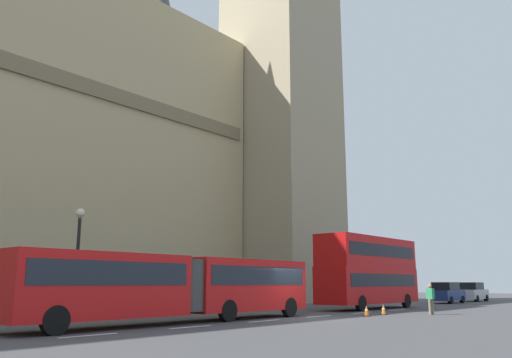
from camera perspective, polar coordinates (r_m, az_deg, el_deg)
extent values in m
plane|color=#424244|center=(27.46, 4.95, -14.98)|extent=(160.00, 160.00, 0.00)
cube|color=silver|center=(19.04, -17.92, -16.06)|extent=(2.20, 0.16, 0.01)
cube|color=silver|center=(21.82, -7.19, -15.84)|extent=(2.20, 0.16, 0.01)
cube|color=silver|center=(25.14, 0.87, -15.34)|extent=(2.20, 0.16, 0.01)
cube|color=silver|center=(28.82, 6.94, -14.76)|extent=(2.20, 0.16, 0.01)
cube|color=silver|center=(32.73, 11.58, -14.21)|extent=(2.20, 0.16, 0.01)
cube|color=silver|center=(36.80, 15.19, -13.72)|extent=(2.20, 0.16, 0.01)
cube|color=tan|center=(58.65, 2.72, 15.30)|extent=(9.55, 9.55, 56.19)
cube|color=red|center=(26.94, -1.47, -11.57)|extent=(7.54, 2.50, 2.50)
cube|color=#1E232D|center=(26.94, -1.47, -10.62)|extent=(6.93, 2.54, 0.90)
cube|color=red|center=(21.45, -17.07, -11.12)|extent=(7.54, 2.50, 2.50)
cube|color=#1E232D|center=(21.45, -17.00, -9.92)|extent=(6.93, 2.54, 0.90)
cylinder|color=#3F3F3F|center=(23.98, -8.39, -11.47)|extent=(2.38, 2.38, 2.25)
cylinder|color=black|center=(28.11, 3.67, -13.89)|extent=(1.00, 0.30, 1.00)
cylinder|color=black|center=(24.55, -3.13, -14.26)|extent=(1.00, 0.30, 1.00)
cylinder|color=black|center=(19.36, -21.25, -14.28)|extent=(1.00, 0.30, 1.00)
cube|color=#B20F0F|center=(37.80, 12.38, -11.36)|extent=(10.31, 2.50, 2.40)
cube|color=black|center=(37.80, 12.35, -10.83)|extent=(9.28, 2.54, 0.84)
cube|color=#B20F0F|center=(37.86, 12.23, -7.95)|extent=(10.10, 2.50, 2.10)
cube|color=black|center=(37.87, 12.22, -7.80)|extent=(9.28, 2.54, 0.84)
cylinder|color=black|center=(40.26, 16.19, -12.73)|extent=(1.00, 0.30, 1.00)
cylinder|color=black|center=(34.39, 11.45, -13.25)|extent=(1.00, 0.30, 1.00)
cube|color=navy|center=(50.77, 20.26, -11.90)|extent=(4.40, 1.80, 0.90)
cube|color=black|center=(50.58, 20.12, -11.01)|extent=(2.46, 1.66, 0.70)
cylinder|color=black|center=(51.82, 21.71, -12.20)|extent=(0.64, 0.30, 0.64)
cylinder|color=black|center=(49.18, 20.60, -12.36)|extent=(0.64, 0.30, 0.64)
cube|color=#B7B7BC|center=(57.02, 22.72, -11.60)|extent=(4.40, 1.80, 0.90)
cube|color=black|center=(56.83, 22.59, -10.80)|extent=(2.46, 1.66, 0.70)
cylinder|color=black|center=(58.12, 23.97, -11.86)|extent=(0.64, 0.30, 0.64)
cylinder|color=black|center=(55.44, 23.09, -12.00)|extent=(0.64, 0.30, 0.64)
cube|color=black|center=(29.31, 12.08, -14.52)|extent=(0.36, 0.36, 0.03)
cone|color=orange|center=(29.29, 12.06, -13.96)|extent=(0.28, 0.28, 0.55)
cylinder|color=white|center=(29.29, 12.05, -13.90)|extent=(0.17, 0.17, 0.08)
cube|color=black|center=(30.94, 13.87, -14.27)|extent=(0.36, 0.36, 0.03)
cone|color=orange|center=(30.92, 13.84, -13.73)|extent=(0.28, 0.28, 0.55)
cylinder|color=white|center=(30.92, 13.84, -13.68)|extent=(0.17, 0.17, 0.08)
cylinder|color=black|center=(26.23, -19.46, -14.23)|extent=(0.32, 0.32, 0.30)
cylinder|color=black|center=(26.19, -19.13, -9.32)|extent=(0.16, 0.16, 4.80)
sphere|color=beige|center=(26.39, -18.76, -3.57)|extent=(0.44, 0.44, 0.44)
cylinder|color=#726651|center=(31.65, 18.60, -13.19)|extent=(0.16, 0.16, 0.86)
cylinder|color=#726651|center=(31.81, 18.81, -13.16)|extent=(0.16, 0.16, 0.86)
cube|color=#267F4C|center=(31.71, 18.62, -11.86)|extent=(0.32, 0.44, 0.60)
sphere|color=#936B4C|center=(31.71, 18.57, -11.10)|extent=(0.22, 0.22, 0.22)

